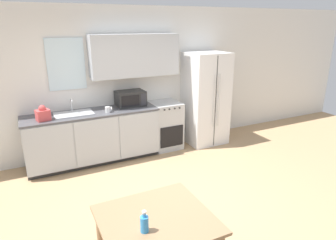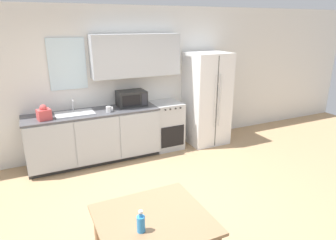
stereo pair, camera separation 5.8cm
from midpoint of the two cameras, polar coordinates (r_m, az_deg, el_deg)
ground_plane at (r=4.25m, az=-0.43°, el=-16.33°), size 12.00×12.00×0.00m
wall_back at (r=5.66m, az=-9.39°, el=8.01°), size 12.00×0.38×2.70m
kitchen_counter at (r=5.49m, az=-13.53°, el=-3.06°), size 2.30×0.65×0.93m
oven_range at (r=5.93m, az=-0.06°, el=-0.98°), size 0.56×0.60×0.93m
refrigerator at (r=6.16m, az=7.63°, el=4.06°), size 0.78×0.77×1.85m
kitchen_sink at (r=5.30m, az=-17.06°, el=1.29°), size 0.64×0.40×0.23m
microwave at (r=5.59m, az=-6.67°, el=4.14°), size 0.52×0.37×0.28m
coffee_mug at (r=5.26m, az=-10.89°, el=2.04°), size 0.12×0.08×0.10m
grocery_bag_0 at (r=5.12m, az=-22.26°, el=1.18°), size 0.23×0.21×0.25m
dining_table at (r=2.87m, az=-2.17°, el=-19.88°), size 0.98×0.91×0.74m
drink_bottle at (r=2.62m, az=-4.51°, el=-19.00°), size 0.07×0.07×0.20m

